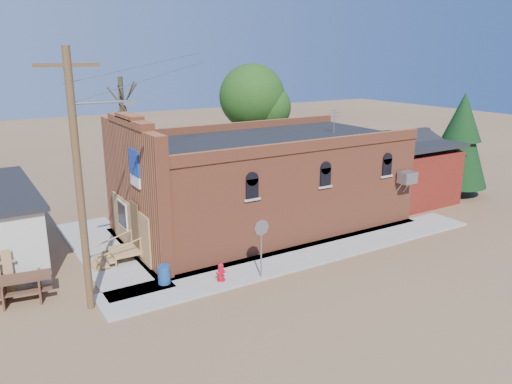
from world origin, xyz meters
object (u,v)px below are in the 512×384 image
brick_bar (260,183)px  stop_sign (261,233)px  utility_pole (80,178)px  picnic_table (22,285)px  trash_barrel (164,275)px  fire_hydrant (221,272)px

brick_bar → stop_sign: size_ratio=6.71×
utility_pole → picnic_table: (-2.02, 2.00, -4.21)m
brick_bar → picnic_table: bearing=-169.0°
utility_pole → picnic_table: size_ratio=3.96×
utility_pole → picnic_table: 5.08m
brick_bar → stop_sign: (-3.42, -5.49, -0.38)m
brick_bar → trash_barrel: (-6.94, -3.99, -1.89)m
fire_hydrant → trash_barrel: bearing=174.6°
trash_barrel → fire_hydrant: bearing=-25.1°
brick_bar → picnic_table: (-11.80, -2.29, -1.78)m
utility_pole → trash_barrel: (2.84, 0.30, -4.32)m
utility_pole → picnic_table: utility_pole is taller
brick_bar → trash_barrel: 8.23m
fire_hydrant → picnic_table: (-6.86, 2.64, 0.11)m
trash_barrel → utility_pole: bearing=-174.0°
picnic_table → brick_bar: bearing=19.5°
utility_pole → fire_hydrant: utility_pole is taller
fire_hydrant → stop_sign: bearing=-0.6°
fire_hydrant → trash_barrel: (-2.00, 0.94, 0.00)m
brick_bar → utility_pole: (-9.79, -4.29, 2.43)m
fire_hydrant → picnic_table: size_ratio=0.33×
brick_bar → picnic_table: size_ratio=7.22×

